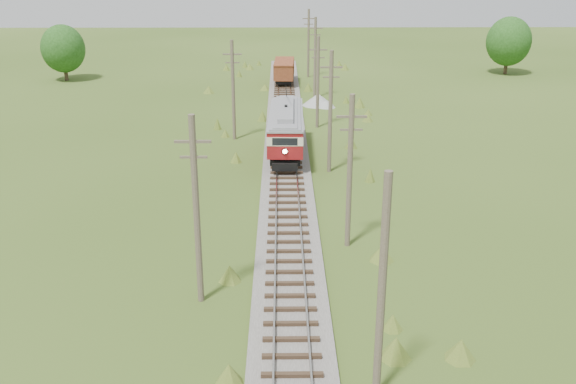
{
  "coord_description": "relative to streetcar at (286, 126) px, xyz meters",
  "views": [
    {
      "loc": [
        -0.38,
        -14.65,
        15.44
      ],
      "look_at": [
        0.0,
        20.43,
        2.31
      ],
      "focal_mm": 40.0,
      "sensor_mm": 36.0,
      "label": 1
    }
  ],
  "objects": [
    {
      "name": "utility_pole_r_6",
      "position": [
        3.2,
        34.89,
        1.99
      ],
      "size": [
        1.6,
        0.3,
        8.7
      ],
      "color": "brown",
      "rests_on": "ground"
    },
    {
      "name": "tree_mid_b",
      "position": [
        30.0,
        36.89,
        1.85
      ],
      "size": [
        5.88,
        5.88,
        7.57
      ],
      "color": "#38281C",
      "rests_on": "ground"
    },
    {
      "name": "railbed_main",
      "position": [
        0.0,
        -1.11,
        -2.29
      ],
      "size": [
        3.6,
        96.0,
        0.57
      ],
      "color": "#605B54",
      "rests_on": "ground"
    },
    {
      "name": "utility_pole_r_3",
      "position": [
        3.2,
        -4.11,
        2.15
      ],
      "size": [
        1.6,
        0.3,
        9.0
      ],
      "color": "brown",
      "rests_on": "ground"
    },
    {
      "name": "utility_pole_r_4",
      "position": [
        3.0,
        8.89,
        1.84
      ],
      "size": [
        1.6,
        0.3,
        8.4
      ],
      "color": "brown",
      "rests_on": "ground"
    },
    {
      "name": "streetcar",
      "position": [
        0.0,
        0.0,
        0.0
      ],
      "size": [
        2.92,
        11.55,
        5.25
      ],
      "rotation": [
        0.0,
        0.0,
        -0.02
      ],
      "color": "black",
      "rests_on": "ground"
    },
    {
      "name": "utility_pole_l_b",
      "position": [
        -4.5,
        4.89,
        1.94
      ],
      "size": [
        1.6,
        0.3,
        8.6
      ],
      "color": "brown",
      "rests_on": "ground"
    },
    {
      "name": "tree_mid_a",
      "position": [
        -28.0,
        32.89,
        1.54
      ],
      "size": [
        5.46,
        5.46,
        7.03
      ],
      "color": "#38281C",
      "rests_on": "ground"
    },
    {
      "name": "utility_pole_r_2",
      "position": [
        3.3,
        -17.11,
        1.94
      ],
      "size": [
        1.6,
        0.3,
        8.6
      ],
      "color": "brown",
      "rests_on": "ground"
    },
    {
      "name": "utility_pole_l_a",
      "position": [
        -4.2,
        -23.11,
        2.15
      ],
      "size": [
        1.6,
        0.3,
        9.0
      ],
      "color": "brown",
      "rests_on": "ground"
    },
    {
      "name": "gravel_pile",
      "position": [
        3.72,
        17.99,
        -1.89
      ],
      "size": [
        3.49,
        3.7,
        1.27
      ],
      "color": "gray",
      "rests_on": "ground"
    },
    {
      "name": "gondola",
      "position": [
        0.0,
        29.59,
        -0.62
      ],
      "size": [
        2.6,
        7.32,
        2.41
      ],
      "rotation": [
        0.0,
        0.0,
        -0.03
      ],
      "color": "black",
      "rests_on": "ground"
    },
    {
      "name": "utility_pole_r_1",
      "position": [
        3.1,
        -30.11,
        1.92
      ],
      "size": [
        0.3,
        0.3,
        8.8
      ],
      "color": "brown",
      "rests_on": "ground"
    },
    {
      "name": "utility_pole_r_5",
      "position": [
        3.4,
        21.89,
        2.09
      ],
      "size": [
        1.6,
        0.3,
        8.9
      ],
      "color": "brown",
      "rests_on": "ground"
    }
  ]
}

